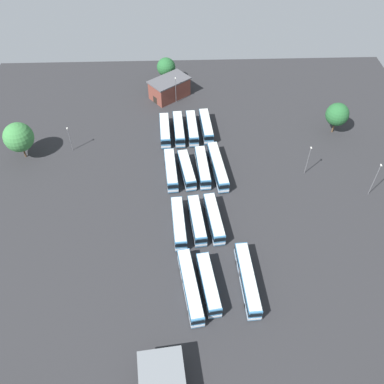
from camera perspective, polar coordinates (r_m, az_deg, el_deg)
name	(u,v)px	position (r m, az deg, el deg)	size (l,w,h in m)	color
ground_plane	(199,198)	(97.54, 1.03, -0.77)	(129.94, 129.94, 0.00)	#28282B
bus_row0_slot0	(165,130)	(113.83, -3.76, 8.51)	(12.11, 3.18, 3.44)	teal
bus_row0_slot1	(179,129)	(114.13, -1.84, 8.71)	(12.65, 3.27, 3.44)	teal
bus_row0_slot2	(192,128)	(114.35, 0.02, 8.83)	(12.65, 3.20, 3.44)	teal
bus_row0_slot3	(206,126)	(115.17, 1.96, 9.11)	(12.45, 3.47, 3.44)	teal
bus_row1_slot0	(171,170)	(101.70, -2.93, 3.06)	(12.97, 3.57, 3.44)	teal
bus_row1_slot1	(187,170)	(101.63, -0.75, 3.09)	(12.15, 4.48, 3.44)	teal
bus_row1_slot2	(203,167)	(102.33, 1.48, 3.45)	(13.05, 3.48, 3.44)	teal
bus_row1_slot3	(218,166)	(102.74, 3.56, 3.57)	(15.84, 4.43, 3.44)	teal
bus_row2_slot0	(179,223)	(90.09, -1.84, -4.30)	(13.12, 3.43, 3.44)	teal
bus_row2_slot1	(197,220)	(90.56, 0.68, -3.91)	(12.64, 3.88, 3.44)	teal
bus_row2_slot2	(214,218)	(90.99, 3.05, -3.67)	(12.98, 4.10, 3.44)	teal
bus_row3_slot0	(190,286)	(81.05, -0.25, -12.86)	(15.85, 4.90, 3.44)	teal
bus_row3_slot1	(208,284)	(81.32, 2.29, -12.59)	(13.05, 4.33, 3.44)	teal
bus_row3_slot3	(247,279)	(82.51, 7.66, -11.87)	(15.76, 3.46, 3.44)	teal
depot_building	(169,88)	(128.81, -3.14, 14.14)	(12.78, 13.58, 5.88)	brown
maintenance_shelter	(162,383)	(71.30, -4.13, -24.83)	(11.70, 8.56, 4.25)	slate
lamp_post_by_building	(375,179)	(103.58, 23.98, 1.70)	(0.56, 0.28, 9.43)	slate
lamp_post_far_corner	(70,138)	(111.96, -16.55, 7.17)	(0.56, 0.28, 7.31)	slate
lamp_post_mid_lot	(176,89)	(125.18, -2.27, 14.01)	(0.56, 0.28, 8.34)	slate
lamp_post_near_entrance	(308,159)	(104.16, 15.74, 4.36)	(0.56, 0.28, 8.37)	slate
tree_west_edge	(337,114)	(119.16, 19.44, 10.08)	(6.19, 6.19, 8.92)	brown
tree_north_edge	(19,137)	(112.55, -22.86, 6.99)	(7.46, 7.46, 10.18)	brown
tree_south_edge	(166,67)	(134.78, -3.60, 16.86)	(5.77, 5.77, 8.21)	brown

